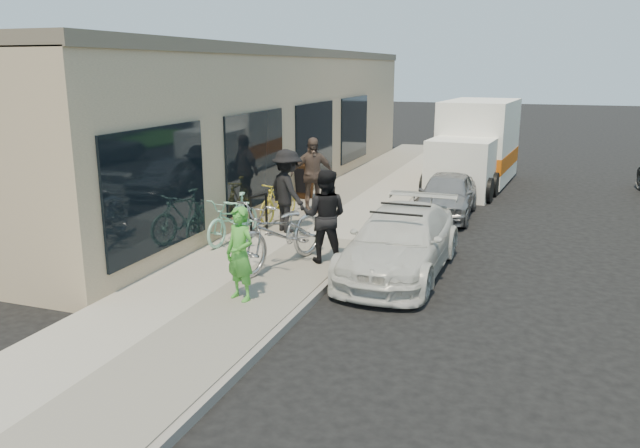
% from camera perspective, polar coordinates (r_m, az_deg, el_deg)
% --- Properties ---
extents(ground, '(120.00, 120.00, 0.00)m').
position_cam_1_polar(ground, '(10.31, 2.33, -6.88)').
color(ground, black).
rests_on(ground, ground).
extents(sidewalk, '(3.00, 34.00, 0.15)m').
position_cam_1_polar(sidewalk, '(13.61, -1.89, -1.29)').
color(sidewalk, '#9F998F').
rests_on(sidewalk, ground).
extents(curb, '(0.12, 34.00, 0.13)m').
position_cam_1_polar(curb, '(13.14, 4.41, -1.94)').
color(curb, gray).
rests_on(curb, ground).
extents(storefront, '(3.60, 20.00, 4.22)m').
position_cam_1_polar(storefront, '(19.06, -5.51, 9.35)').
color(storefront, '#CDB28E').
rests_on(storefront, ground).
extents(bike_rack, '(0.19, 0.58, 0.84)m').
position_cam_1_polar(bike_rack, '(13.82, -5.64, 1.37)').
color(bike_rack, black).
rests_on(bike_rack, sidewalk).
extents(sandwich_board, '(0.67, 0.67, 0.96)m').
position_cam_1_polar(sandwich_board, '(17.27, -1.73, 3.95)').
color(sandwich_board, black).
rests_on(sandwich_board, sidewalk).
extents(sedan_white, '(1.75, 4.14, 1.23)m').
position_cam_1_polar(sedan_white, '(11.49, 7.37, -1.62)').
color(sedan_white, silver).
rests_on(sedan_white, ground).
extents(sedan_silver, '(1.38, 3.31, 1.12)m').
position_cam_1_polar(sedan_silver, '(16.12, 11.53, 2.64)').
color(sedan_silver, gray).
rests_on(sedan_silver, ground).
extents(moving_truck, '(2.45, 5.57, 2.67)m').
position_cam_1_polar(moving_truck, '(20.63, 14.03, 6.73)').
color(moving_truck, white).
rests_on(moving_truck, ground).
extents(tandem_bike, '(1.49, 2.60, 1.29)m').
position_cam_1_polar(tandem_bike, '(11.30, -3.59, -0.76)').
color(tandem_bike, '#B6B6B8').
rests_on(tandem_bike, sidewalk).
extents(woman_rider, '(0.63, 0.51, 1.48)m').
position_cam_1_polar(woman_rider, '(9.73, -7.33, -2.73)').
color(woman_rider, green).
rests_on(woman_rider, sidewalk).
extents(man_standing, '(0.92, 0.75, 1.75)m').
position_cam_1_polar(man_standing, '(11.52, 0.45, 0.73)').
color(man_standing, black).
rests_on(man_standing, sidewalk).
extents(cruiser_bike_a, '(1.00, 1.84, 1.06)m').
position_cam_1_polar(cruiser_bike_a, '(12.70, -7.32, 0.29)').
color(cruiser_bike_a, '#94DDC2').
rests_on(cruiser_bike_a, sidewalk).
extents(cruiser_bike_b, '(0.83, 1.86, 0.95)m').
position_cam_1_polar(cruiser_bike_b, '(13.10, -7.89, 0.44)').
color(cruiser_bike_b, '#94DDC2').
rests_on(cruiser_bike_b, sidewalk).
extents(cruiser_bike_c, '(0.67, 1.67, 0.97)m').
position_cam_1_polar(cruiser_bike_c, '(14.71, -3.84, 2.11)').
color(cruiser_bike_c, gold).
rests_on(cruiser_bike_c, sidewalk).
extents(bystander_a, '(1.35, 1.26, 1.83)m').
position_cam_1_polar(bystander_a, '(13.71, -3.01, 3.05)').
color(bystander_a, black).
rests_on(bystander_a, sidewalk).
extents(bystander_b, '(1.18, 0.97, 1.88)m').
position_cam_1_polar(bystander_b, '(15.57, -0.73, 4.50)').
color(bystander_b, brown).
rests_on(bystander_b, sidewalk).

